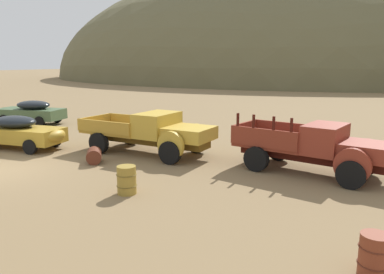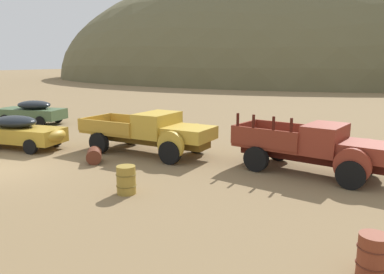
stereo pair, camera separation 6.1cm
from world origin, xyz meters
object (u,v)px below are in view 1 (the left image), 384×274
Objects in this scene: car_weathered_green at (29,112)px; oil_drum_spare at (374,255)px; truck_faded_yellow at (156,133)px; truck_rust_red at (321,148)px; oil_drum_tipped at (94,156)px; car_mustard at (22,132)px; oil_drum_foreground at (127,180)px.

car_weathered_green is 5.67× the size of oil_drum_spare.
truck_faded_yellow reaches higher than car_weathered_green.
truck_rust_red is 8.97m from oil_drum_tipped.
car_mustard is at bearing -161.06° from truck_faded_yellow.
car_weathered_green is at bearing 179.87° from truck_rust_red.
truck_faded_yellow reaches higher than car_mustard.
oil_drum_tipped is (-1.37, -2.49, -0.69)m from truck_faded_yellow.
oil_drum_foreground is (-4.83, -5.22, -0.54)m from truck_rust_red.
truck_rust_red is 6.75× the size of oil_drum_spare.
car_mustard is 6.63m from truck_faded_yellow.
truck_rust_red reaches higher than truck_faded_yellow.
truck_faded_yellow is 5.83× the size of oil_drum_tipped.
truck_rust_red is (7.07, 0.46, -0.00)m from truck_faded_yellow.
truck_rust_red reaches higher than oil_drum_foreground.
car_mustard is at bearing 166.31° from oil_drum_spare.
car_mustard is 4.35× the size of oil_drum_tipped.
car_mustard is 16.17m from oil_drum_spare.
car_weathered_green reaches higher than oil_drum_tipped.
oil_drum_spare is (9.47, -6.08, -0.56)m from truck_faded_yellow.
truck_rust_red is 5.41× the size of oil_drum_tipped.
car_weathered_green is 7.91m from car_mustard.
oil_drum_spare is 11.42m from oil_drum_tipped.
car_weathered_green is at bearing 166.41° from truck_faded_yellow.
truck_faded_yellow reaches higher than oil_drum_foreground.
oil_drum_tipped is at bearing -119.64° from truck_faded_yellow.
oil_drum_foreground is at bearing -126.09° from truck_rust_red.
truck_rust_red is 6.98m from oil_drum_spare.
car_mustard reaches higher than oil_drum_spare.
oil_drum_foreground is 0.84× the size of oil_drum_tipped.
truck_faded_yellow is at bearing 115.18° from oil_drum_foreground.
oil_drum_tipped is at bearing 139.81° from car_weathered_green.
car_mustard is (6.11, -5.03, -0.00)m from car_weathered_green.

